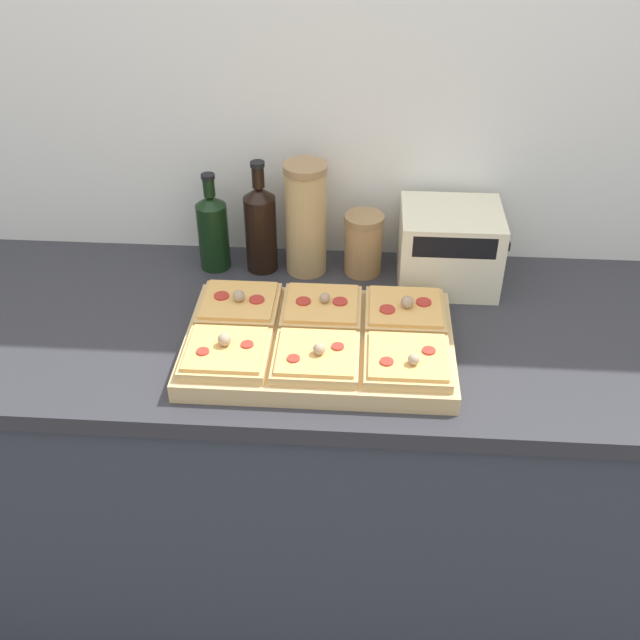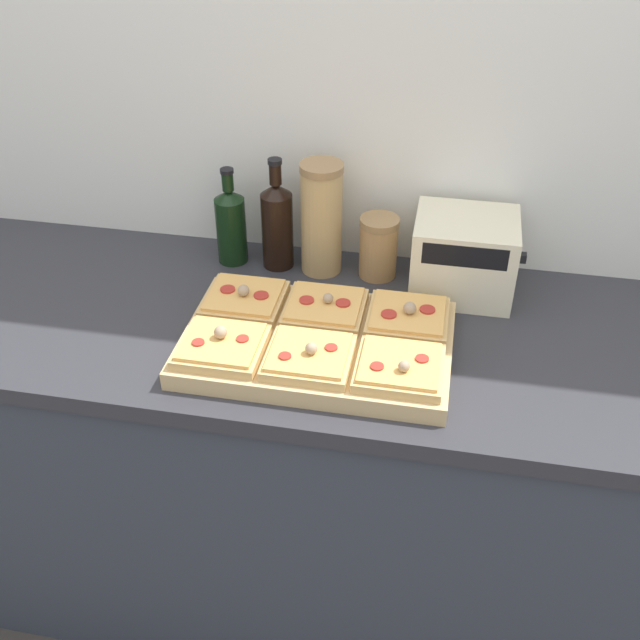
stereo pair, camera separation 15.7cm
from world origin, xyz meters
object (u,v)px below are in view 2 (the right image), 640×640
object	(u,v)px
wine_bottle	(277,223)
grain_jar_tall	(322,218)
grain_jar_short	(378,247)
toaster_oven	(464,256)
olive_oil_bottle	(231,224)
cutting_board	(317,344)

from	to	relation	value
wine_bottle	grain_jar_tall	size ratio (longest dim) A/B	1.01
wine_bottle	grain_jar_short	distance (m)	0.25
wine_bottle	toaster_oven	bearing A→B (deg)	-3.95
grain_jar_short	olive_oil_bottle	bearing A→B (deg)	180.00
cutting_board	wine_bottle	xyz separation A→B (m)	(-0.16, 0.33, 0.09)
grain_jar_tall	toaster_oven	distance (m)	0.34
grain_jar_short	toaster_oven	world-z (taller)	toaster_oven
cutting_board	grain_jar_tall	world-z (taller)	grain_jar_tall
wine_bottle	grain_jar_tall	world-z (taller)	wine_bottle
cutting_board	grain_jar_tall	distance (m)	0.35
grain_jar_short	grain_jar_tall	bearing A→B (deg)	180.00
grain_jar_tall	grain_jar_short	distance (m)	0.15
wine_bottle	grain_jar_short	world-z (taller)	wine_bottle
grain_jar_short	cutting_board	bearing A→B (deg)	-104.54
wine_bottle	cutting_board	bearing A→B (deg)	-63.67
cutting_board	wine_bottle	world-z (taller)	wine_bottle
olive_oil_bottle	grain_jar_tall	distance (m)	0.23
olive_oil_bottle	toaster_oven	bearing A→B (deg)	-3.13
grain_jar_tall	grain_jar_short	bearing A→B (deg)	-0.00
olive_oil_bottle	grain_jar_short	world-z (taller)	olive_oil_bottle
olive_oil_bottle	cutting_board	bearing A→B (deg)	-49.63
cutting_board	grain_jar_short	size ratio (longest dim) A/B	3.65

